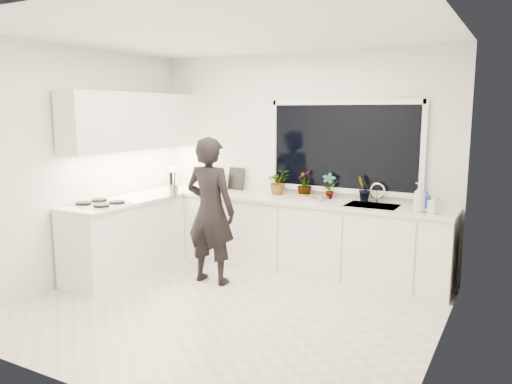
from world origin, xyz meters
The scene contains 25 objects.
floor centered at (0.00, 0.00, -0.01)m, with size 4.00×3.50×0.02m, color beige.
wall_back centered at (0.00, 1.76, 1.35)m, with size 4.00×0.02×2.70m, color white.
wall_left centered at (-2.01, 0.00, 1.35)m, with size 0.02×3.50×2.70m, color white.
wall_right centered at (2.01, 0.00, 1.35)m, with size 0.02×3.50×2.70m, color white.
ceiling centered at (0.00, 0.00, 2.71)m, with size 4.00×3.50×0.02m, color white.
window centered at (0.60, 1.73, 1.55)m, with size 1.80×0.02×1.00m, color black.
base_cabinets_back centered at (0.00, 1.45, 0.44)m, with size 3.92×0.58×0.88m, color white.
base_cabinets_left centered at (-1.67, 0.35, 0.44)m, with size 0.58×1.60×0.88m, color white.
countertop_back centered at (0.00, 1.44, 0.90)m, with size 3.94×0.62×0.04m, color silver.
countertop_left centered at (-1.67, 0.35, 0.90)m, with size 0.62×1.60×0.04m, color silver.
upper_cabinets centered at (-1.79, 0.70, 1.85)m, with size 0.34×2.10×0.70m, color white.
sink centered at (1.05, 1.45, 0.87)m, with size 0.58×0.42×0.14m, color silver.
faucet centered at (1.05, 1.65, 1.03)m, with size 0.03×0.03×0.22m, color silver.
stovetop centered at (-1.69, 0.00, 0.94)m, with size 0.56×0.48×0.03m, color black.
person centered at (-0.59, 0.61, 0.85)m, with size 0.62×0.41×1.69m, color black.
pizza_tray centered at (0.27, 1.42, 0.94)m, with size 0.44×0.32×0.03m, color silver.
pizza centered at (0.27, 1.42, 0.95)m, with size 0.40×0.29×0.01m, color #AD3117.
watering_can centered at (1.58, 1.61, 0.98)m, with size 0.14×0.14×0.13m, color blue.
paper_towel_roll centered at (-1.85, 1.55, 1.05)m, with size 0.11×0.11×0.26m, color white.
knife_block centered at (-1.11, 1.59, 1.03)m, with size 0.13×0.10×0.22m, color #946045.
utensil_crock centered at (-1.28, 0.80, 1.00)m, with size 0.13×0.13×0.16m, color #AAAAAF.
picture_frame_large centered at (-1.23, 1.69, 1.06)m, with size 0.22×0.02×0.28m, color black.
picture_frame_small centered at (-0.89, 1.69, 1.07)m, with size 0.25×0.02×0.30m, color black.
herb_plants centered at (0.10, 1.61, 1.08)m, with size 1.40×0.38×0.33m.
soap_bottles centered at (1.63, 1.30, 1.06)m, with size 0.30×0.17×0.31m.
Camera 1 is at (2.56, -4.06, 1.98)m, focal length 35.00 mm.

